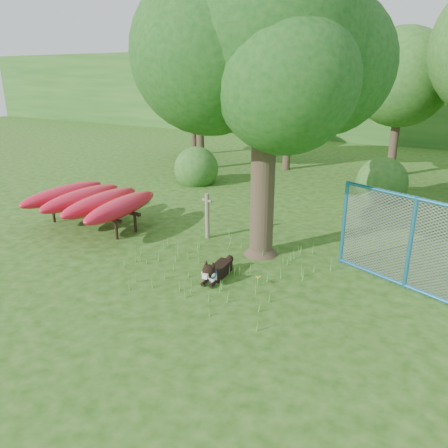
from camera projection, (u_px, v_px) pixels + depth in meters
The scene contains 14 objects.
ground at pixel (187, 281), 9.45m from camera, with size 80.00×80.00×0.00m, color #1F480E.
oak_tree at pixel (265, 48), 9.38m from camera, with size 5.15×5.11×7.16m.
wooden_post at pixel (207, 215), 11.76m from camera, with size 0.34×0.14×1.26m.
kayak_rack at pixel (91, 200), 12.57m from camera, with size 3.47×3.19×1.07m.
husky_dog at pixel (216, 271), 9.50m from camera, with size 0.41×1.26×0.56m.
fence_section at pixel (410, 243), 8.85m from camera, with size 3.20×1.30×3.31m.
wildflower_clump at pixel (258, 278), 9.18m from camera, with size 0.11×0.09×0.23m.
bg_tree_a at pixel (199, 69), 19.27m from camera, with size 4.40×4.40×6.70m.
bg_tree_b at pixel (292, 41), 18.78m from camera, with size 5.20×5.20×8.22m.
bg_tree_c at pixel (402, 78), 17.85m from camera, with size 4.00×4.00×6.12m.
bg_tree_f at pixel (193, 85), 23.17m from camera, with size 3.60×3.60×5.55m.
shrub_left at pixel (197, 183), 17.97m from camera, with size 1.80×1.80×1.80m, color #265B1D.
shrub_mid at pixel (380, 199), 15.71m from camera, with size 1.80×1.80×1.80m, color #265B1D.
wooded_hillside at pixel (419, 93), 31.04m from camera, with size 80.00×12.00×6.00m, color #265B1D.
Camera 1 is at (5.15, -6.85, 4.25)m, focal length 35.00 mm.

